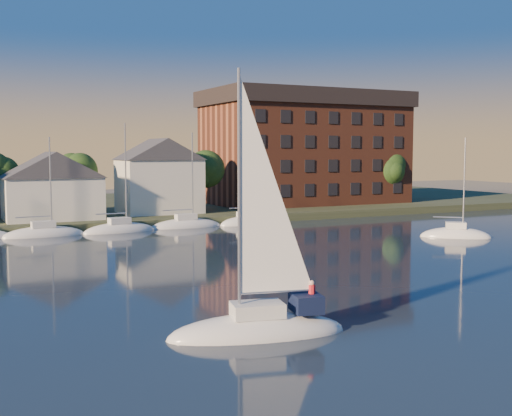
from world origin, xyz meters
TOP-DOWN VIEW (x-y plane):
  - ground at (0.00, 0.00)m, footprint 260.00×260.00m
  - shoreline_land at (0.00, 75.00)m, footprint 160.00×50.00m
  - wooden_dock at (0.00, 52.00)m, footprint 120.00×3.00m
  - clubhouse_centre at (-6.00, 57.00)m, footprint 11.55×8.40m
  - clubhouse_east at (8.00, 59.00)m, footprint 10.50×8.40m
  - condo_block at (34.00, 64.95)m, footprint 31.00×17.00m
  - tree_line at (2.00, 63.00)m, footprint 93.40×5.40m
  - moored_fleet at (-12.00, 49.00)m, footprint 63.50×2.40m
  - hero_sailboat at (-4.15, 5.41)m, footprint 9.56×4.83m
  - drifting_sailboat_right at (30.78, 28.37)m, footprint 7.23×6.60m

SIDE VIEW (x-z plane):
  - ground at x=0.00m, z-range 0.00..0.00m
  - shoreline_land at x=0.00m, z-range -1.00..1.00m
  - wooden_dock at x=0.00m, z-range -0.50..0.50m
  - drifting_sailboat_right at x=30.78m, z-range -5.73..5.92m
  - moored_fleet at x=-12.00m, z-range -5.93..6.12m
  - hero_sailboat at x=-4.15m, z-range -6.52..7.71m
  - clubhouse_centre at x=-6.00m, z-range 1.09..9.17m
  - clubhouse_east at x=8.00m, z-range 1.10..10.90m
  - tree_line at x=2.00m, z-range 2.73..11.63m
  - condo_block at x=34.00m, z-range 1.09..18.49m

